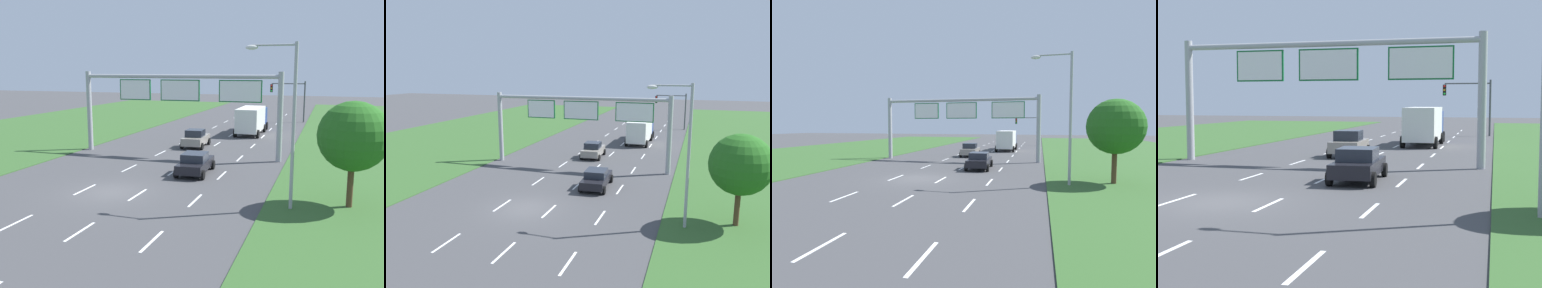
# 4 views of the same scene
# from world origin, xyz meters

# --- Properties ---
(ground_plane) EXTENTS (200.00, 200.00, 0.00)m
(ground_plane) POSITION_xyz_m (0.00, 0.00, 0.00)
(ground_plane) COLOR #424244
(grass_verge_left) EXTENTS (24.00, 120.00, 0.06)m
(grass_verge_left) POSITION_xyz_m (-21.00, 10.00, 0.03)
(grass_verge_left) COLOR #335B28
(grass_verge_left) RESTS_ON ground_plane
(lane_dashes_inner_left) EXTENTS (0.14, 68.40, 0.01)m
(lane_dashes_inner_left) POSITION_xyz_m (-1.75, 15.00, 0.00)
(lane_dashes_inner_left) COLOR white
(lane_dashes_inner_left) RESTS_ON ground_plane
(lane_dashes_inner_right) EXTENTS (0.14, 68.40, 0.01)m
(lane_dashes_inner_right) POSITION_xyz_m (1.75, 15.00, 0.00)
(lane_dashes_inner_right) COLOR white
(lane_dashes_inner_right) RESTS_ON ground_plane
(lane_dashes_slip) EXTENTS (0.14, 68.40, 0.01)m
(lane_dashes_slip) POSITION_xyz_m (5.25, 15.00, 0.00)
(lane_dashes_slip) COLOR white
(lane_dashes_slip) RESTS_ON ground_plane
(car_near_red) EXTENTS (2.28, 4.04, 1.65)m
(car_near_red) POSITION_xyz_m (0.20, 15.94, 0.81)
(car_near_red) COLOR gray
(car_near_red) RESTS_ON ground_plane
(car_lead_silver) EXTENTS (2.25, 4.39, 1.47)m
(car_lead_silver) POSITION_xyz_m (3.35, 5.97, 0.75)
(car_lead_silver) COLOR black
(car_lead_silver) RESTS_ON ground_plane
(box_truck) EXTENTS (2.73, 8.22, 3.00)m
(box_truck) POSITION_xyz_m (3.66, 26.11, 1.65)
(box_truck) COLOR navy
(box_truck) RESTS_ON ground_plane
(sign_gantry) EXTENTS (17.24, 0.44, 7.00)m
(sign_gantry) POSITION_xyz_m (0.27, 11.67, 4.95)
(sign_gantry) COLOR #9EA0A5
(sign_gantry) RESTS_ON ground_plane
(traffic_light_mast) EXTENTS (4.76, 0.49, 5.60)m
(traffic_light_mast) POSITION_xyz_m (6.63, 38.56, 3.87)
(traffic_light_mast) COLOR #47494F
(traffic_light_mast) RESTS_ON ground_plane
(street_lamp) EXTENTS (2.61, 0.32, 8.50)m
(street_lamp) POSITION_xyz_m (10.03, 0.05, 5.08)
(street_lamp) COLOR #9EA0A5
(street_lamp) RESTS_ON ground_plane
(roadside_tree_near) EXTENTS (3.62, 3.62, 5.61)m
(roadside_tree_near) POSITION_xyz_m (13.30, 1.31, 3.79)
(roadside_tree_near) COLOR #513823
(roadside_tree_near) RESTS_ON ground_plane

